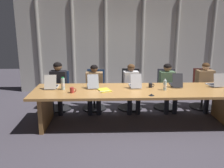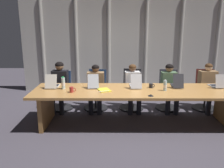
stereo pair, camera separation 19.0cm
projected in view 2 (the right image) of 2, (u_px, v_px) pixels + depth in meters
ground_plane at (136, 124)px, 5.09m from camera, size 12.94×12.94×0.00m
conference_table at (136, 96)px, 4.94m from camera, size 4.24×1.13×0.75m
curtain_backdrop at (129, 46)px, 7.26m from camera, size 6.47×0.17×2.79m
laptop_left_end at (53, 84)px, 5.11m from camera, size 0.25×0.43×0.30m
laptop_left_mid at (93, 84)px, 5.14m from camera, size 0.27×0.48×0.29m
laptop_center at (135, 84)px, 5.12m from camera, size 0.24×0.45×0.31m
laptop_right_mid at (177, 84)px, 5.14m from camera, size 0.25×0.46×0.30m
laptop_right_end at (218, 84)px, 5.11m from camera, size 0.29×0.40×0.30m
office_chair_left_end at (61, 95)px, 5.97m from camera, size 0.60×0.60×0.92m
office_chair_left_mid at (96, 94)px, 5.96m from camera, size 0.60×0.61×0.96m
office_chair_center at (132, 94)px, 5.95m from camera, size 0.60×0.61×0.97m
office_chair_right_mid at (168, 95)px, 5.95m from camera, size 0.60×0.60×0.96m
office_chair_right_end at (205, 95)px, 5.94m from camera, size 0.60×0.61×0.96m
person_left_end at (59, 83)px, 5.74m from camera, size 0.40×0.56×1.18m
person_left_mid at (96, 85)px, 5.74m from camera, size 0.42×0.55×1.11m
person_center at (133, 85)px, 5.73m from camera, size 0.40×0.57×1.13m
person_right_mid at (170, 85)px, 5.72m from camera, size 0.39×0.56×1.13m
person_right_end at (209, 85)px, 5.72m from camera, size 0.45×0.57×1.15m
water_bottle_primary at (63, 83)px, 4.94m from camera, size 0.08×0.08×0.26m
water_bottle_secondary at (165, 86)px, 4.82m from camera, size 0.07×0.07×0.23m
coffee_mug_near at (72, 90)px, 4.72m from camera, size 0.13×0.08×0.11m
coffee_mug_far at (151, 86)px, 5.05m from camera, size 0.12×0.08×0.09m
conference_mic_left_side at (151, 95)px, 4.49m from camera, size 0.11×0.11×0.03m
spiral_notepad at (104, 90)px, 4.87m from camera, size 0.31×0.36×0.03m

